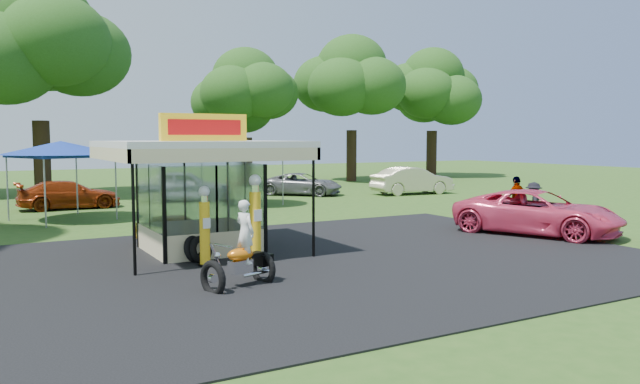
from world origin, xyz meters
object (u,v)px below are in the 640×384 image
at_px(spectator_east_a, 533,204).
at_px(bg_car_c, 184,186).
at_px(gas_pump_right, 255,221).
at_px(tent_east, 242,150).
at_px(motorcycle, 243,252).
at_px(a_frame_sign, 574,227).
at_px(bg_car_b, 69,195).
at_px(tent_west, 61,149).
at_px(bg_car_d, 302,184).
at_px(pink_sedan, 538,213).
at_px(spectator_east_b, 517,200).
at_px(kiosk_car, 179,227).
at_px(bg_car_e, 412,181).
at_px(gas_pump_left, 205,228).
at_px(gas_station_kiosk, 200,194).

relative_size(spectator_east_a, bg_car_c, 0.34).
distance_m(gas_pump_right, tent_east, 15.33).
distance_m(motorcycle, a_frame_sign, 12.37).
relative_size(bg_car_b, tent_west, 1.00).
distance_m(gas_pump_right, bg_car_d, 20.74).
distance_m(motorcycle, pink_sedan, 12.39).
height_order(spectator_east_a, tent_east, tent_east).
bearing_deg(spectator_east_b, kiosk_car, -10.49).
xyz_separation_m(bg_car_c, bg_car_d, (7.37, 0.15, -0.19)).
distance_m(pink_sedan, bg_car_e, 16.37).
distance_m(spectator_east_b, bg_car_b, 20.97).
xyz_separation_m(gas_pump_left, bg_car_e, (18.37, 14.71, -0.21)).
height_order(spectator_east_b, bg_car_d, spectator_east_b).
height_order(gas_pump_right, bg_car_e, gas_pump_right).
height_order(kiosk_car, tent_west, tent_west).
bearing_deg(gas_pump_right, spectator_east_a, 7.17).
bearing_deg(bg_car_b, gas_station_kiosk, -173.57).
distance_m(pink_sedan, spectator_east_b, 3.22).
distance_m(kiosk_car, tent_west, 8.55).
bearing_deg(gas_station_kiosk, pink_sedan, -13.20).
xyz_separation_m(motorcycle, bg_car_c, (4.73, 19.89, 0.03)).
distance_m(gas_pump_left, spectator_east_b, 14.21).
height_order(pink_sedan, tent_west, tent_west).
relative_size(gas_pump_right, bg_car_c, 0.49).
height_order(pink_sedan, tent_east, tent_east).
bearing_deg(bg_car_c, gas_station_kiosk, -175.62).
distance_m(bg_car_b, bg_car_d, 13.42).
relative_size(gas_station_kiosk, motorcycle, 2.55).
xyz_separation_m(gas_pump_right, bg_car_b, (-2.60, 16.81, -0.49)).
height_order(gas_pump_right, bg_car_d, gas_pump_right).
distance_m(kiosk_car, spectator_east_b, 13.61).
relative_size(gas_pump_right, bg_car_b, 0.52).
relative_size(a_frame_sign, bg_car_c, 0.18).
xyz_separation_m(kiosk_car, spectator_east_a, (13.43, -3.12, 0.38)).
bearing_deg(spectator_east_b, bg_car_c, -59.40).
bearing_deg(motorcycle, bg_car_d, 41.31).
distance_m(gas_pump_right, a_frame_sign, 11.17).
relative_size(pink_sedan, tent_west, 1.21).
distance_m(gas_station_kiosk, spectator_east_b, 13.44).
bearing_deg(gas_station_kiosk, gas_pump_right, -73.56).
distance_m(kiosk_car, bg_car_e, 20.49).
bearing_deg(motorcycle, spectator_east_b, 1.32).
xyz_separation_m(kiosk_car, spectator_east_b, (13.41, -2.26, 0.47)).
height_order(motorcycle, spectator_east_b, motorcycle).
distance_m(a_frame_sign, kiosk_car, 13.38).
distance_m(gas_station_kiosk, gas_pump_right, 2.68).
distance_m(gas_pump_left, a_frame_sign, 12.55).
xyz_separation_m(bg_car_c, bg_car_e, (13.60, -2.60, -0.02)).
relative_size(gas_pump_left, a_frame_sign, 2.44).
bearing_deg(bg_car_d, spectator_east_b, -128.18).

